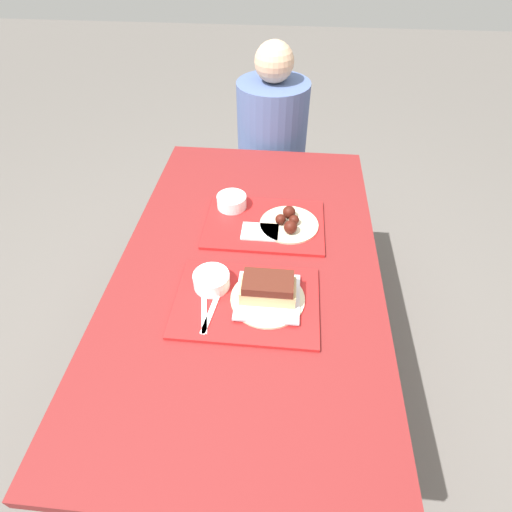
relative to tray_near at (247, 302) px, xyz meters
name	(u,v)px	position (x,y,z in m)	size (l,w,h in m)	color
ground_plane	(251,373)	(-0.01, 0.18, -0.75)	(12.00, 12.00, 0.00)	#605B56
picnic_table	(249,281)	(-0.01, 0.18, -0.10)	(0.90, 1.55, 0.74)	maroon
picnic_bench_far	(267,187)	(-0.01, 1.18, -0.37)	(0.85, 0.28, 0.45)	maroon
tray_near	(247,302)	(0.00, 0.00, 0.00)	(0.45, 0.32, 0.01)	red
tray_far	(265,224)	(0.03, 0.39, 0.00)	(0.45, 0.32, 0.01)	red
bowl_coleslaw_near	(211,280)	(-0.12, 0.05, 0.03)	(0.12, 0.12, 0.05)	white
brisket_sandwich_plate	(268,292)	(0.06, 0.01, 0.04)	(0.23, 0.23, 0.09)	beige
plastic_fork_near	(204,311)	(-0.12, -0.05, 0.01)	(0.05, 0.17, 0.00)	white
plastic_knife_near	(211,311)	(-0.10, -0.05, 0.01)	(0.04, 0.17, 0.00)	white
condiment_packet	(251,283)	(0.01, 0.07, 0.01)	(0.04, 0.03, 0.01)	teal
bowl_coleslaw_far	(232,201)	(-0.11, 0.48, 0.03)	(0.12, 0.12, 0.05)	white
wings_plate_far	(289,222)	(0.12, 0.38, 0.02)	(0.22, 0.22, 0.06)	beige
napkin_far	(260,232)	(0.01, 0.33, 0.01)	(0.14, 0.10, 0.01)	white
person_seated_across	(272,129)	(0.00, 1.18, 0.00)	(0.36, 0.36, 0.72)	#4C6093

